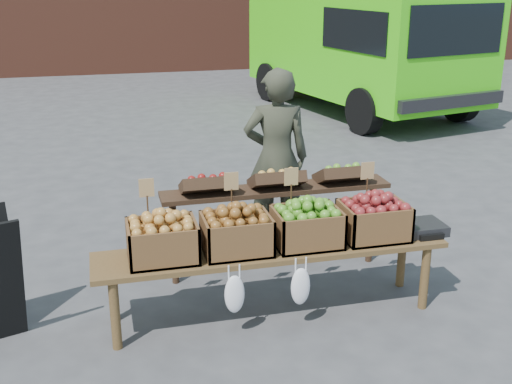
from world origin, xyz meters
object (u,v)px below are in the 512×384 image
object	(u,v)px
back_table	(276,218)
crate_red_apples	(307,227)
weighing_scale	(422,227)
crate_golden_apples	(162,241)
crate_russet_pears	(237,234)
delivery_van	(360,48)
crate_green_apples	(374,221)
vendor	(276,158)
display_bench	(272,281)

from	to	relation	value
back_table	crate_red_apples	distance (m)	0.75
crate_red_apples	weighing_scale	xyz separation A→B (m)	(0.98, 0.00, -0.10)
weighing_scale	back_table	bearing A→B (deg)	144.59
crate_golden_apples	crate_russet_pears	xyz separation A→B (m)	(0.55, 0.00, 0.00)
delivery_van	crate_green_apples	distance (m)	7.73
back_table	vendor	bearing A→B (deg)	74.39
vendor	crate_red_apples	bearing A→B (deg)	93.54
display_bench	crate_russet_pears	bearing A→B (deg)	180.00
crate_russet_pears	crate_green_apples	bearing A→B (deg)	0.00
crate_red_apples	crate_green_apples	world-z (taller)	same
display_bench	crate_green_apples	world-z (taller)	crate_green_apples
crate_red_apples	back_table	bearing A→B (deg)	93.00
crate_golden_apples	weighing_scale	xyz separation A→B (m)	(2.08, 0.00, -0.10)
vendor	display_bench	distance (m)	1.57
crate_golden_apples	weighing_scale	bearing A→B (deg)	0.00
back_table	weighing_scale	size ratio (longest dim) A/B	6.18
back_table	crate_russet_pears	bearing A→B (deg)	-125.43
crate_russet_pears	delivery_van	bearing A→B (deg)	60.96
delivery_van	weighing_scale	bearing A→B (deg)	-121.71
crate_red_apples	vendor	bearing A→B (deg)	83.84
crate_russet_pears	crate_green_apples	size ratio (longest dim) A/B	1.00
display_bench	crate_russet_pears	size ratio (longest dim) A/B	5.40
delivery_van	crate_red_apples	size ratio (longest dim) A/B	10.56
crate_russet_pears	crate_golden_apples	bearing A→B (deg)	180.00
weighing_scale	crate_russet_pears	bearing A→B (deg)	180.00
delivery_van	crate_russet_pears	world-z (taller)	delivery_van
display_bench	weighing_scale	distance (m)	1.29
crate_green_apples	crate_golden_apples	bearing A→B (deg)	180.00
back_table	crate_russet_pears	xyz separation A→B (m)	(-0.51, -0.72, 0.19)
vendor	crate_green_apples	size ratio (longest dim) A/B	3.45
display_bench	crate_red_apples	xyz separation A→B (m)	(0.27, 0.00, 0.42)
delivery_van	crate_red_apples	xyz separation A→B (m)	(-3.42, -7.16, -0.47)
crate_golden_apples	crate_russet_pears	size ratio (longest dim) A/B	1.00
delivery_van	display_bench	distance (m)	8.11
back_table	weighing_scale	xyz separation A→B (m)	(1.01, -0.72, 0.09)
vendor	crate_russet_pears	world-z (taller)	vendor
crate_golden_apples	crate_russet_pears	bearing A→B (deg)	0.00
crate_russet_pears	back_table	bearing A→B (deg)	54.57
crate_russet_pears	crate_red_apples	size ratio (longest dim) A/B	1.00
vendor	crate_green_apples	xyz separation A→B (m)	(0.40, -1.39, -0.15)
delivery_van	display_bench	xyz separation A→B (m)	(-3.70, -7.16, -0.90)
delivery_van	weighing_scale	world-z (taller)	delivery_van
vendor	crate_green_apples	world-z (taller)	vendor
crate_russet_pears	crate_red_apples	xyz separation A→B (m)	(0.55, 0.00, 0.00)
display_bench	crate_green_apples	bearing A→B (deg)	0.00
crate_russet_pears	weighing_scale	distance (m)	1.53
crate_golden_apples	back_table	bearing A→B (deg)	34.13
crate_golden_apples	crate_green_apples	world-z (taller)	same
display_bench	weighing_scale	world-z (taller)	weighing_scale
vendor	weighing_scale	world-z (taller)	vendor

